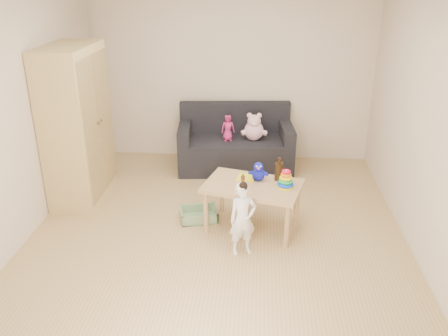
# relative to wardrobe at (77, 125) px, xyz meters

# --- Properties ---
(room) EXTENTS (4.50, 4.50, 4.50)m
(room) POSITION_rel_wardrobe_xyz_m (1.73, -0.74, 0.37)
(room) COLOR tan
(room) RESTS_ON ground
(wardrobe) EXTENTS (0.52, 1.03, 1.86)m
(wardrobe) POSITION_rel_wardrobe_xyz_m (0.00, 0.00, 0.00)
(wardrobe) COLOR #D9BE77
(wardrobe) RESTS_ON ground
(sofa) EXTENTS (1.64, 0.93, 0.44)m
(sofa) POSITION_rel_wardrobe_xyz_m (1.83, 1.04, -0.71)
(sofa) COLOR black
(sofa) RESTS_ON ground
(play_table) EXTENTS (1.14, 0.88, 0.53)m
(play_table) POSITION_rel_wardrobe_xyz_m (2.10, -0.63, -0.66)
(play_table) COLOR tan
(play_table) RESTS_ON ground
(storage_bin) EXTENTS (0.47, 0.40, 0.12)m
(storage_bin) POSITION_rel_wardrobe_xyz_m (1.49, -0.48, -0.87)
(storage_bin) COLOR gray
(storage_bin) RESTS_ON ground
(toddler) EXTENTS (0.32, 0.27, 0.74)m
(toddler) POSITION_rel_wardrobe_xyz_m (2.01, -1.11, -0.56)
(toddler) COLOR white
(toddler) RESTS_ON ground
(pink_bear) EXTENTS (0.36, 0.34, 0.32)m
(pink_bear) POSITION_rel_wardrobe_xyz_m (2.08, 1.01, -0.32)
(pink_bear) COLOR #FFBBD2
(pink_bear) RESTS_ON sofa
(doll) EXTENTS (0.20, 0.16, 0.36)m
(doll) POSITION_rel_wardrobe_xyz_m (1.72, 0.96, -0.31)
(doll) COLOR #CB2672
(doll) RESTS_ON sofa
(ring_stacker) EXTENTS (0.17, 0.17, 0.20)m
(ring_stacker) POSITION_rel_wardrobe_xyz_m (2.44, -0.68, -0.32)
(ring_stacker) COLOR #F3EF0C
(ring_stacker) RESTS_ON play_table
(brown_bottle) EXTENTS (0.09, 0.09, 0.26)m
(brown_bottle) POSITION_rel_wardrobe_xyz_m (2.37, -0.49, -0.29)
(brown_bottle) COLOR black
(brown_bottle) RESTS_ON play_table
(blue_plush) EXTENTS (0.23, 0.22, 0.22)m
(blue_plush) POSITION_rel_wardrobe_xyz_m (2.16, -0.52, -0.29)
(blue_plush) COLOR #161DC8
(blue_plush) RESTS_ON play_table
(wooden_figure) EXTENTS (0.05, 0.04, 0.11)m
(wooden_figure) POSITION_rel_wardrobe_xyz_m (1.99, -0.60, -0.35)
(wooden_figure) COLOR brown
(wooden_figure) RESTS_ON play_table
(yellow_book) EXTENTS (0.22, 0.22, 0.01)m
(yellow_book) POSITION_rel_wardrobe_xyz_m (2.03, -0.47, -0.39)
(yellow_book) COLOR #FAFD1A
(yellow_book) RESTS_ON play_table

